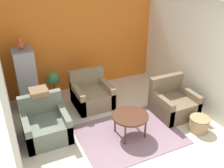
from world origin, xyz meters
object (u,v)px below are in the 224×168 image
Objects in this scene: coffee_table at (130,117)px; armchair_middle at (92,95)px; armchair_right at (173,103)px; wicker_basket at (199,124)px; armchair_left at (46,125)px; birdcage at (27,80)px; potted_plant at (54,83)px; parrot at (21,43)px.

armchair_middle is (-0.27, 1.41, -0.17)m from coffee_table.
armchair_right is 0.77m from wicker_basket.
wicker_basket is at bearing -19.19° from coffee_table.
armchair_left is at bearing 158.48° from wicker_basket.
coffee_table is 1.72× the size of wicker_basket.
armchair_left is 1.00× the size of armchair_right.
coffee_table is 2.59m from birdcage.
armchair_middle reaches higher than potted_plant.
parrot is at bearing -173.05° from potted_plant.
birdcage is 3.46× the size of wicker_basket.
potted_plant reaches higher than coffee_table.
armchair_left is at bearing -149.29° from armchair_middle.
coffee_table is at bearing -50.90° from birdcage.
parrot is 1.28m from potted_plant.
armchair_middle is at bearing 30.71° from armchair_left.
armchair_left is at bearing 156.46° from coffee_table.
birdcage is 3.93m from wicker_basket.
armchair_middle is at bearing 130.88° from wicker_basket.
armchair_left is 1.18× the size of potted_plant.
armchair_right is at bearing -7.98° from armchair_left.
wicker_basket is at bearing -39.59° from birdcage.
armchair_middle is 0.59× the size of birdcage.
coffee_table is 0.50× the size of birdcage.
parrot reaches higher than potted_plant.
armchair_right is 2.92m from potted_plant.
coffee_table reaches higher than wicker_basket.
birdcage is (-2.90, 1.73, 0.42)m from armchair_right.
armchair_left is at bearing 172.02° from armchair_right.
armchair_middle is at bearing 100.67° from coffee_table.
birdcage is at bearing -172.83° from potted_plant.
armchair_left is 3.12m from wicker_basket.
parrot reaches higher than wicker_basket.
coffee_table is at bearing -23.54° from armchair_left.
armchair_right is 1.00× the size of armchair_middle.
armchair_left is 1.87m from parrot.
birdcage reaches higher than potted_plant.
armchair_middle is 2.05× the size of wicker_basket.
coffee_table is at bearing -50.94° from parrot.
parrot is 0.40× the size of potted_plant.
coffee_table is 1.68m from armchair_left.
armchair_left is 1.40m from birdcage.
armchair_left is at bearing -85.79° from parrot.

